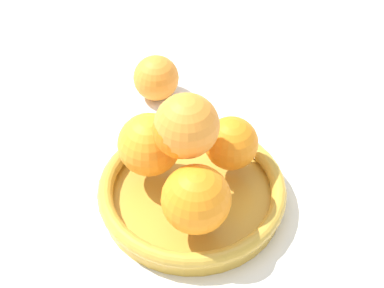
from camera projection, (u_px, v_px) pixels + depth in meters
ground_plane at (192, 202)px, 0.85m from camera, size 4.00×4.00×0.00m
fruit_bowl at (192, 193)px, 0.84m from camera, size 0.25×0.25×0.04m
orange_pile at (186, 153)px, 0.78m from camera, size 0.19×0.18×0.14m
stray_orange at (156, 78)px, 0.98m from camera, size 0.07×0.07×0.07m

